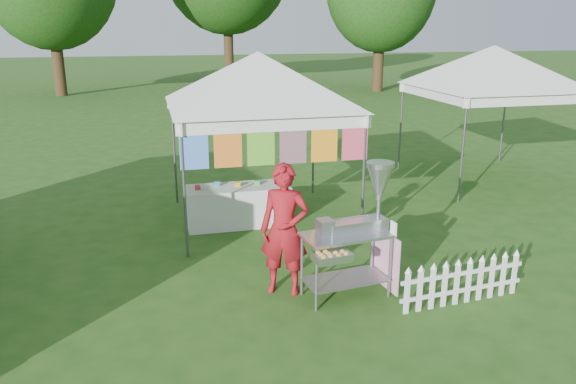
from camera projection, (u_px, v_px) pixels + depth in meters
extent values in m
plane|color=#244F16|center=(315.00, 310.00, 7.04)|extent=(120.00, 120.00, 0.00)
cylinder|color=#59595E|center=(184.00, 192.00, 8.34)|extent=(0.04, 0.04, 2.10)
cylinder|color=#59595E|center=(363.00, 179.00, 9.00)|extent=(0.04, 0.04, 2.10)
cylinder|color=#59595E|center=(174.00, 151.00, 10.98)|extent=(0.04, 0.04, 2.10)
cylinder|color=#59595E|center=(313.00, 144.00, 11.64)|extent=(0.04, 0.04, 2.10)
cube|color=white|center=(277.00, 124.00, 8.40)|extent=(3.00, 0.03, 0.22)
cube|color=white|center=(245.00, 100.00, 11.04)|extent=(3.00, 0.03, 0.22)
pyramid|color=white|center=(258.00, 51.00, 9.43)|extent=(4.24, 4.24, 0.90)
cylinder|color=#59595E|center=(277.00, 119.00, 8.37)|extent=(3.00, 0.03, 0.03)
cube|color=blue|center=(194.00, 146.00, 8.19)|extent=(0.42, 0.01, 0.70)
cube|color=red|center=(228.00, 144.00, 8.30)|extent=(0.42, 0.01, 0.70)
cube|color=#178C27|center=(261.00, 143.00, 8.42)|extent=(0.42, 0.01, 0.70)
cube|color=orange|center=(293.00, 141.00, 8.53)|extent=(0.42, 0.01, 0.70)
cube|color=red|center=(324.00, 140.00, 8.65)|extent=(0.42, 0.01, 0.70)
cube|color=#B81790|center=(355.00, 138.00, 8.76)|extent=(0.42, 0.01, 0.70)
cylinder|color=#59595E|center=(463.00, 151.00, 11.01)|extent=(0.04, 0.04, 2.10)
cylinder|color=#59595E|center=(401.00, 126.00, 13.65)|extent=(0.04, 0.04, 2.10)
cylinder|color=#59595E|center=(503.00, 122.00, 14.30)|extent=(0.04, 0.04, 2.10)
cube|color=white|center=(531.00, 100.00, 11.06)|extent=(3.00, 0.03, 0.22)
cube|color=white|center=(457.00, 85.00, 13.70)|extent=(3.00, 0.03, 0.22)
pyramid|color=white|center=(495.00, 45.00, 12.09)|extent=(4.24, 4.24, 0.90)
cylinder|color=#59595E|center=(532.00, 96.00, 11.04)|extent=(3.00, 0.03, 0.03)
cylinder|color=#362113|center=(57.00, 55.00, 27.38)|extent=(0.56, 0.56, 3.96)
cylinder|color=#362113|center=(228.00, 42.00, 33.06)|extent=(0.56, 0.56, 4.84)
cylinder|color=#362113|center=(378.00, 57.00, 29.29)|extent=(0.56, 0.56, 3.52)
cylinder|color=gray|center=(317.00, 279.00, 6.90)|extent=(0.04, 0.04, 0.86)
cylinder|color=gray|center=(390.00, 267.00, 7.26)|extent=(0.04, 0.04, 0.86)
cylinder|color=gray|center=(302.00, 265.00, 7.32)|extent=(0.04, 0.04, 0.86)
cylinder|color=gray|center=(372.00, 253.00, 7.68)|extent=(0.04, 0.04, 0.86)
cube|color=gray|center=(345.00, 279.00, 7.34)|extent=(1.14, 0.68, 0.01)
cube|color=#B7B7BC|center=(347.00, 235.00, 7.17)|extent=(1.20, 0.71, 0.04)
cube|color=#B7B7BC|center=(357.00, 225.00, 7.24)|extent=(0.83, 0.34, 0.14)
cube|color=gray|center=(325.00, 227.00, 7.07)|extent=(0.22, 0.23, 0.21)
cylinder|color=gray|center=(379.00, 198.00, 7.25)|extent=(0.05, 0.05, 0.86)
cone|color=#B7B7BC|center=(380.00, 180.00, 7.18)|extent=(0.38, 0.38, 0.38)
cylinder|color=#B7B7BC|center=(381.00, 164.00, 7.12)|extent=(0.40, 0.40, 0.06)
cube|color=#B7B7BC|center=(332.00, 257.00, 6.74)|extent=(0.49, 0.34, 0.10)
cube|color=pink|center=(385.00, 259.00, 7.49)|extent=(0.11, 0.71, 0.77)
cube|color=white|center=(394.00, 228.00, 7.08)|extent=(0.03, 0.13, 0.17)
imported|color=maroon|center=(284.00, 230.00, 7.28)|extent=(0.76, 0.65, 1.75)
cube|color=white|center=(407.00, 293.00, 6.87)|extent=(0.07, 0.03, 0.56)
cube|color=white|center=(420.00, 291.00, 6.93)|extent=(0.07, 0.03, 0.56)
cube|color=white|center=(432.00, 289.00, 6.99)|extent=(0.07, 0.03, 0.56)
cube|color=white|center=(444.00, 286.00, 7.04)|extent=(0.07, 0.03, 0.56)
cube|color=white|center=(457.00, 284.00, 7.10)|extent=(0.07, 0.03, 0.56)
cube|color=white|center=(468.00, 282.00, 7.16)|extent=(0.07, 0.03, 0.56)
cube|color=white|center=(480.00, 280.00, 7.22)|extent=(0.07, 0.03, 0.56)
cube|color=white|center=(492.00, 278.00, 7.28)|extent=(0.07, 0.03, 0.56)
cube|color=white|center=(503.00, 276.00, 7.33)|extent=(0.07, 0.03, 0.56)
cube|color=white|center=(514.00, 274.00, 7.39)|extent=(0.07, 0.03, 0.56)
cube|color=white|center=(462.00, 290.00, 7.16)|extent=(1.79, 0.20, 0.05)
cube|color=white|center=(464.00, 273.00, 7.09)|extent=(1.79, 0.20, 0.05)
cube|color=white|center=(238.00, 206.00, 9.94)|extent=(1.80, 0.70, 0.71)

